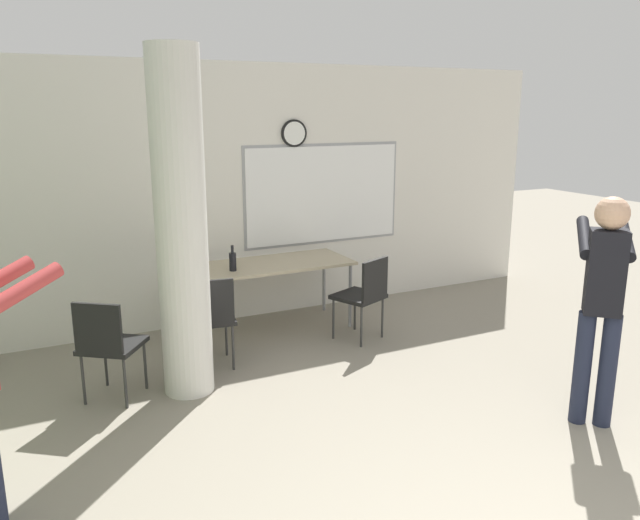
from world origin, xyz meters
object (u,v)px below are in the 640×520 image
chair_table_right (364,292)px  chair_near_pillar (108,342)px  bottle_on_table (233,261)px  chair_table_left (210,315)px  person_playing_side (603,293)px  folding_table (269,268)px

chair_table_right → chair_near_pillar: (-2.53, -0.27, 0.00)m
bottle_on_table → chair_table_left: bearing=-125.6°
chair_table_left → chair_table_right: (1.61, -0.00, 0.00)m
bottle_on_table → person_playing_side: person_playing_side is taller
chair_near_pillar → chair_table_right: bearing=6.1°
bottle_on_table → chair_table_right: (1.18, -0.60, -0.32)m
person_playing_side → chair_table_right: bearing=106.6°
folding_table → bottle_on_table: 0.48m
chair_table_left → chair_table_right: 1.61m
bottle_on_table → chair_near_pillar: bottle_on_table is taller
chair_table_left → bottle_on_table: bearing=54.4°
chair_table_right → chair_table_left: bearing=179.9°
chair_table_left → chair_table_right: size_ratio=1.00×
person_playing_side → folding_table: bearing=115.4°
bottle_on_table → folding_table: bearing=15.8°
bottle_on_table → chair_table_right: bearing=-27.0°
bottle_on_table → chair_table_left: 0.80m
bottle_on_table → chair_table_left: size_ratio=0.30×
person_playing_side → chair_near_pillar: bearing=148.2°
bottle_on_table → person_playing_side: bearing=-57.1°
folding_table → chair_near_pillar: size_ratio=2.01×
chair_near_pillar → person_playing_side: (3.20, -1.98, 0.51)m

